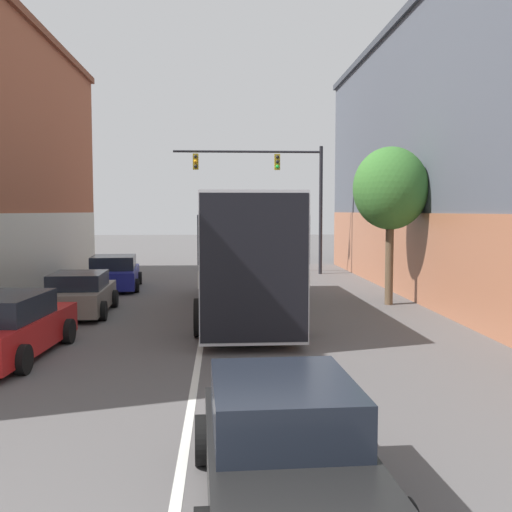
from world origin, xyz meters
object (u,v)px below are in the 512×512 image
parked_car_left_mid (80,294)px  hatchback_foreground (285,447)px  parked_car_left_far (114,273)px  street_tree_near (390,189)px  parked_car_left_near (9,328)px  traffic_signal_gantry (278,182)px  bus (242,248)px

parked_car_left_mid → hatchback_foreground: bearing=-160.0°
parked_car_left_far → street_tree_near: 11.95m
hatchback_foreground → parked_car_left_near: (-5.43, 7.00, 0.03)m
hatchback_foreground → parked_car_left_far: parked_car_left_far is taller
hatchback_foreground → traffic_signal_gantry: (2.22, 24.44, 4.12)m
bus → street_tree_near: 5.73m
parked_car_left_far → traffic_signal_gantry: bearing=-58.9°
parked_car_left_near → parked_car_left_far: (0.19, 11.94, -0.02)m
traffic_signal_gantry → street_tree_near: 10.80m
street_tree_near → hatchback_foreground: bearing=-110.1°
street_tree_near → traffic_signal_gantry: bearing=105.8°
parked_car_left_near → traffic_signal_gantry: traffic_signal_gantry is taller
parked_car_left_near → traffic_signal_gantry: size_ratio=0.61×
bus → hatchback_foreground: bus is taller
parked_car_left_mid → parked_car_left_far: 6.27m
bus → street_tree_near: bearing=-75.5°
parked_car_left_mid → traffic_signal_gantry: size_ratio=0.54×
parked_car_left_near → traffic_signal_gantry: bearing=-20.0°
hatchback_foreground → street_tree_near: bearing=-22.4°
parked_car_left_mid → street_tree_near: street_tree_near is taller
parked_car_left_far → parked_car_left_near: bearing=173.7°
parked_car_left_mid → parked_car_left_near: bearing=175.4°
parked_car_left_near → bus: bearing=-40.0°
bus → hatchback_foreground: (0.05, -12.64, -1.44)m
parked_car_left_near → parked_car_left_mid: (0.23, 5.67, -0.04)m
parked_car_left_mid → street_tree_near: size_ratio=0.75×
parked_car_left_near → parked_car_left_far: 11.94m
traffic_signal_gantry → parked_car_left_far: bearing=-143.5°
bus → traffic_signal_gantry: size_ratio=1.50×
hatchback_foreground → parked_car_left_mid: bearing=20.0°
bus → traffic_signal_gantry: traffic_signal_gantry is taller
bus → hatchback_foreground: 12.72m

